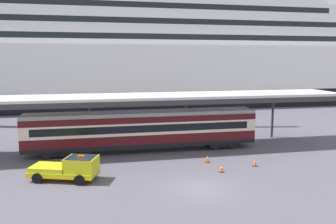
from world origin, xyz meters
TOP-DOWN VIEW (x-y plane):
  - ground_plane at (0.00, 0.00)m, footprint 400.00×400.00m
  - cruise_ship at (-19.82, 52.83)m, footprint 145.98×30.16m
  - platform_canopy at (-2.70, 11.49)m, footprint 42.83×6.02m
  - train_carriage at (-2.70, 11.09)m, footprint 23.23×2.81m
  - service_truck at (-9.40, 3.82)m, footprint 5.57×3.60m
  - traffic_cone_near at (2.78, 3.19)m, footprint 0.36×0.36m
  - traffic_cone_mid at (2.52, 6.09)m, footprint 0.36×0.36m
  - traffic_cone_far at (6.24, 4.11)m, footprint 0.36×0.36m

SIDE VIEW (x-z plane):
  - ground_plane at x=0.00m, z-range 0.00..0.00m
  - traffic_cone_mid at x=2.52m, z-range -0.01..0.70m
  - traffic_cone_near at x=2.78m, z-range -0.01..0.71m
  - traffic_cone_far at x=6.24m, z-range -0.01..0.72m
  - service_truck at x=-9.40m, z-range -0.02..2.00m
  - train_carriage at x=-2.70m, z-range 0.25..4.36m
  - platform_canopy at x=-2.70m, z-range 2.65..8.37m
  - cruise_ship at x=-19.82m, z-range -6.30..32.00m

